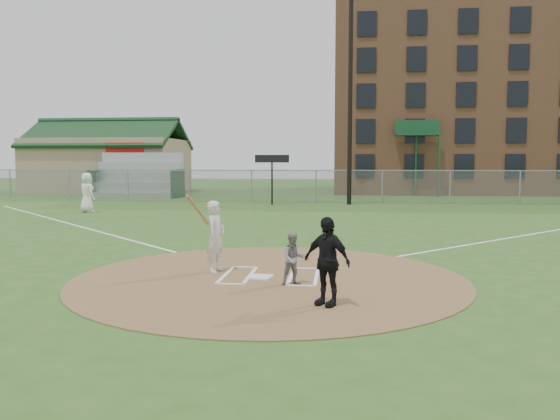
# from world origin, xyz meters

# --- Properties ---
(ground) EXTENTS (140.00, 140.00, 0.00)m
(ground) POSITION_xyz_m (0.00, 0.00, 0.00)
(ground) COLOR #2D551D
(ground) RESTS_ON ground
(dirt_circle) EXTENTS (8.40, 8.40, 0.02)m
(dirt_circle) POSITION_xyz_m (0.00, 0.00, 0.01)
(dirt_circle) COLOR olive
(dirt_circle) RESTS_ON ground
(home_plate) EXTENTS (0.57, 0.57, 0.03)m
(home_plate) POSITION_xyz_m (-0.21, -0.07, 0.04)
(home_plate) COLOR white
(home_plate) RESTS_ON dirt_circle
(foul_line_first) EXTENTS (17.04, 17.04, 0.01)m
(foul_line_first) POSITION_xyz_m (9.00, 9.00, 0.01)
(foul_line_first) COLOR white
(foul_line_first) RESTS_ON ground
(foul_line_third) EXTENTS (17.04, 17.04, 0.01)m
(foul_line_third) POSITION_xyz_m (-9.00, 9.00, 0.01)
(foul_line_third) COLOR white
(foul_line_third) RESTS_ON ground
(catcher) EXTENTS (0.62, 0.56, 1.05)m
(catcher) POSITION_xyz_m (0.57, -0.64, 0.54)
(catcher) COLOR gray
(catcher) RESTS_ON dirt_circle
(umpire) EXTENTS (0.97, 0.80, 1.54)m
(umpire) POSITION_xyz_m (1.27, -2.17, 0.79)
(umpire) COLOR black
(umpire) RESTS_ON dirt_circle
(ondeck_player) EXTENTS (1.15, 1.05, 1.97)m
(ondeck_player) POSITION_xyz_m (-11.05, 14.37, 0.99)
(ondeck_player) COLOR white
(ondeck_player) RESTS_ON ground
(batters_boxes) EXTENTS (2.08, 1.88, 0.01)m
(batters_boxes) POSITION_xyz_m (0.00, 0.15, 0.03)
(batters_boxes) COLOR white
(batters_boxes) RESTS_ON dirt_circle
(batter_at_plate) EXTENTS (0.77, 0.98, 1.78)m
(batter_at_plate) POSITION_xyz_m (-1.29, 0.47, 0.83)
(batter_at_plate) COLOR silver
(batter_at_plate) RESTS_ON dirt_circle
(outfield_fence) EXTENTS (56.08, 0.08, 2.03)m
(outfield_fence) POSITION_xyz_m (0.00, 22.00, 1.02)
(outfield_fence) COLOR slate
(outfield_fence) RESTS_ON ground
(bleachers) EXTENTS (6.08, 3.20, 3.20)m
(bleachers) POSITION_xyz_m (-13.00, 26.20, 1.59)
(bleachers) COLOR #B7BABF
(bleachers) RESTS_ON ground
(clubhouse) EXTENTS (12.20, 8.71, 6.23)m
(clubhouse) POSITION_xyz_m (-18.00, 32.99, 2.39)
(clubhouse) COLOR tan
(clubhouse) RESTS_ON ground
(brick_warehouse) EXTENTS (30.00, 17.17, 15.00)m
(brick_warehouse) POSITION_xyz_m (16.00, 37.96, 7.50)
(brick_warehouse) COLOR #A36646
(brick_warehouse) RESTS_ON ground
(light_pole) EXTENTS (1.20, 0.30, 12.22)m
(light_pole) POSITION_xyz_m (2.00, 21.00, 6.61)
(light_pole) COLOR black
(light_pole) RESTS_ON ground
(scoreboard_sign) EXTENTS (2.00, 0.10, 2.93)m
(scoreboard_sign) POSITION_xyz_m (-2.50, 20.20, 2.39)
(scoreboard_sign) COLOR black
(scoreboard_sign) RESTS_ON ground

